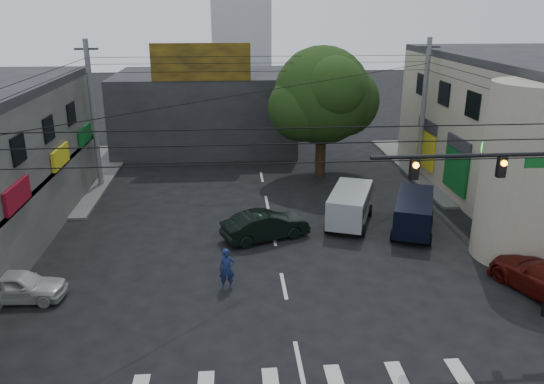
{
  "coord_description": "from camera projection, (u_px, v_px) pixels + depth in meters",
  "views": [
    {
      "loc": [
        -2.04,
        -17.38,
        10.95
      ],
      "look_at": [
        -0.33,
        4.0,
        3.45
      ],
      "focal_mm": 35.0,
      "sensor_mm": 36.0,
      "label": 1
    }
  ],
  "objects": [
    {
      "name": "ground",
      "position": [
        289.0,
        312.0,
        20.12
      ],
      "size": [
        160.0,
        160.0,
        0.0
      ],
      "primitive_type": "plane",
      "color": "black",
      "rests_on": "ground"
    },
    {
      "name": "sidewalk_far_right",
      "position": [
        508.0,
        166.0,
        38.39
      ],
      "size": [
        16.0,
        16.0,
        0.15
      ],
      "primitive_type": "cube",
      "color": "#514F4C",
      "rests_on": "ground"
    },
    {
      "name": "corner_column",
      "position": [
        527.0,
        174.0,
        23.39
      ],
      "size": [
        4.0,
        4.0,
        8.0
      ],
      "primitive_type": "cylinder",
      "color": "gray",
      "rests_on": "ground"
    },
    {
      "name": "building_far",
      "position": [
        206.0,
        110.0,
        43.3
      ],
      "size": [
        14.0,
        10.0,
        6.0
      ],
      "primitive_type": "cube",
      "color": "#232326",
      "rests_on": "ground"
    },
    {
      "name": "billboard",
      "position": [
        201.0,
        62.0,
        37.27
      ],
      "size": [
        7.0,
        0.3,
        2.6
      ],
      "primitive_type": "cube",
      "color": "olive",
      "rests_on": "building_far"
    },
    {
      "name": "street_tree",
      "position": [
        322.0,
        96.0,
        34.61
      ],
      "size": [
        6.4,
        6.4,
        8.7
      ],
      "color": "black",
      "rests_on": "ground"
    },
    {
      "name": "traffic_gantry",
      "position": [
        520.0,
        196.0,
        18.17
      ],
      "size": [
        7.1,
        0.35,
        7.2
      ],
      "color": "black",
      "rests_on": "ground"
    },
    {
      "name": "utility_pole_far_left",
      "position": [
        94.0,
        115.0,
        32.87
      ],
      "size": [
        0.32,
        0.32,
        9.2
      ],
      "primitive_type": "cylinder",
      "color": "#59595B",
      "rests_on": "ground"
    },
    {
      "name": "utility_pole_far_right",
      "position": [
        423.0,
        110.0,
        34.45
      ],
      "size": [
        0.32,
        0.32,
        9.2
      ],
      "primitive_type": "cylinder",
      "color": "#59595B",
      "rests_on": "ground"
    },
    {
      "name": "dark_sedan",
      "position": [
        265.0,
        225.0,
        26.27
      ],
      "size": [
        4.36,
        5.33,
        1.43
      ],
      "primitive_type": "imported",
      "rotation": [
        0.0,
        0.0,
        1.93
      ],
      "color": "black",
      "rests_on": "ground"
    },
    {
      "name": "white_compact",
      "position": [
        19.0,
        286.0,
        20.78
      ],
      "size": [
        1.84,
        3.76,
        1.23
      ],
      "primitive_type": "imported",
      "rotation": [
        0.0,
        0.0,
        1.52
      ],
      "color": "#B4B4B0",
      "rests_on": "ground"
    },
    {
      "name": "silver_minivan",
      "position": [
        350.0,
        207.0,
        28.03
      ],
      "size": [
        5.59,
        4.75,
        1.88
      ],
      "primitive_type": null,
      "rotation": [
        0.0,
        0.0,
        1.2
      ],
      "color": "#AFB3B7",
      "rests_on": "ground"
    },
    {
      "name": "navy_van",
      "position": [
        414.0,
        214.0,
        27.11
      ],
      "size": [
        5.78,
        4.88,
        1.84
      ],
      "primitive_type": null,
      "rotation": [
        0.0,
        0.0,
        1.2
      ],
      "color": "black",
      "rests_on": "ground"
    },
    {
      "name": "traffic_officer",
      "position": [
        227.0,
        269.0,
        21.53
      ],
      "size": [
        0.69,
        0.49,
        1.76
      ],
      "primitive_type": "imported",
      "rotation": [
        0.0,
        0.0,
        0.05
      ],
      "color": "#142149",
      "rests_on": "ground"
    }
  ]
}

